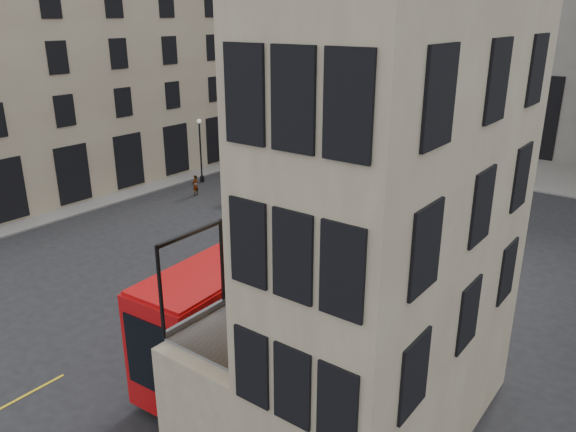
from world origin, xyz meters
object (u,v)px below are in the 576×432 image
Objects in this scene: bus_near at (260,290)px; bicycle at (357,210)px; cafe_chair_b at (334,287)px; pedestrian_a at (323,155)px; car_a at (301,200)px; pedestrian_e at (195,185)px; cyclist at (248,230)px; pedestrian_d at (529,173)px; traffic_light_far at (292,137)px; pedestrian_c at (422,164)px; street_lamp_a at (201,154)px; cafe_chair_a at (254,333)px; traffic_light_near at (320,211)px; street_lamp_b at (407,139)px; cafe_table_mid at (271,279)px; cafe_table_far at (342,241)px; bus_far at (306,134)px; car_c at (265,184)px; pedestrian_b at (407,149)px; car_b at (401,172)px; cafe_chair_c at (331,281)px; cafe_chair_d at (382,255)px; cafe_table_near at (239,297)px.

bus_near reaches higher than bicycle.
pedestrian_a is at bearing 124.15° from cafe_chair_b.
car_a is 2.45× the size of pedestrian_e.
cyclist is 25.86m from pedestrian_d.
traffic_light_far reaches higher than bicycle.
pedestrian_c is at bearing -1.96° from bicycle.
street_lamp_a is 6.99× the size of cafe_chair_a.
traffic_light_near is 7.65m from car_a.
street_lamp_b is at bearing 7.82° from bicycle.
cafe_table_far is (0.19, 4.18, 0.05)m from cafe_table_mid.
traffic_light_near is 0.71× the size of street_lamp_b.
bus_far is 22.43m from cyclist.
cafe_table_mid is (16.16, -19.35, 4.24)m from car_c.
car_a is at bearing -55.70° from bus_far.
bus_near is 21.54m from car_c.
pedestrian_b is at bearing 35.77° from bus_far.
car_b is 2.72× the size of bicycle.
car_c is at bearing 129.86° from cafe_table_mid.
pedestrian_d is at bearing 74.12° from traffic_light_near.
traffic_light_far reaches higher than car_c.
cafe_chair_a is 0.89× the size of cafe_chair_c.
street_lamp_b is 3.39× the size of pedestrian_a.
bicycle is at bearing 112.04° from cafe_table_mid.
cyclist is 2.26× the size of cafe_chair_a.
pedestrian_e is 1.90× the size of cafe_chair_d.
traffic_light_near is 1.00× the size of traffic_light_far.
street_lamp_b is at bearing 23.15° from bus_far.
car_a is (-5.19, 5.35, -1.75)m from traffic_light_near.
cafe_chair_a is (1.91, -37.35, 3.89)m from pedestrian_d.
car_a is at bearing 100.92° from bicycle.
street_lamp_a is at bearing -133.69° from pedestrian_a.
cafe_chair_d reaches higher than car_b.
street_lamp_a is 1.35× the size of car_a.
cafe_chair_c reaches higher than car_c.
cafe_chair_c reaches higher than pedestrian_c.
bus_far is 2.74× the size of car_a.
traffic_light_near is 2.20× the size of cyclist.
pedestrian_d is at bearing 93.28° from cafe_chair_c.
cafe_table_near is at bearing -56.97° from car_a.
cafe_table_near is 0.90× the size of cafe_chair_d.
pedestrian_c is (3.80, -4.88, 0.04)m from pedestrian_b.
bicycle is 15.01m from pedestrian_a.
street_lamp_a is at bearing 140.20° from cafe_table_mid.
cafe_chair_b is at bearing -53.21° from bus_far.
bus_far is at bearing 126.79° from cafe_chair_b.
cafe_chair_d is (17.98, -14.94, 4.04)m from car_c.
cafe_chair_b reaches higher than street_lamp_b.
cafe_table_mid is at bearing -39.80° from street_lamp_a.
pedestrian_c is at bearing 107.78° from cafe_table_far.
street_lamp_b reaches higher than pedestrian_d.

